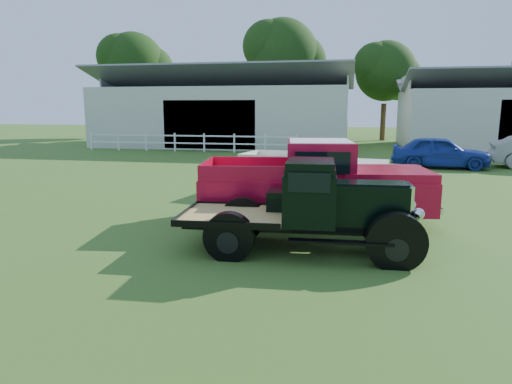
% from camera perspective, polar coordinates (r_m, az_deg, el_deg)
% --- Properties ---
extents(ground, '(120.00, 120.00, 0.00)m').
position_cam_1_polar(ground, '(8.96, -2.80, -7.96)').
color(ground, '#416E26').
extents(shed_left, '(18.80, 10.20, 5.60)m').
position_cam_1_polar(shed_left, '(35.42, -3.55, 10.47)').
color(shed_left, '#B5B4A5').
rests_on(shed_left, ground).
extents(fence_rail, '(14.20, 0.16, 1.20)m').
position_cam_1_polar(fence_rail, '(30.07, -8.31, 6.17)').
color(fence_rail, white).
rests_on(fence_rail, ground).
extents(tree_a, '(6.30, 6.30, 10.50)m').
position_cam_1_polar(tree_a, '(45.94, -14.98, 13.22)').
color(tree_a, black).
rests_on(tree_a, ground).
extents(tree_b, '(6.90, 6.90, 11.50)m').
position_cam_1_polar(tree_b, '(42.77, 3.27, 14.44)').
color(tree_b, black).
rests_on(tree_b, ground).
extents(tree_c, '(5.40, 5.40, 9.00)m').
position_cam_1_polar(tree_c, '(41.37, 15.79, 12.47)').
color(tree_c, black).
rests_on(tree_c, ground).
extents(vintage_flatbed, '(4.73, 2.08, 1.84)m').
position_cam_1_polar(vintage_flatbed, '(9.02, 6.16, -1.82)').
color(vintage_flatbed, black).
rests_on(vintage_flatbed, ground).
extents(red_pickup, '(5.93, 2.92, 2.08)m').
position_cam_1_polar(red_pickup, '(11.32, 7.30, 1.29)').
color(red_pickup, '#B80B2B').
rests_on(red_pickup, ground).
extents(white_pickup, '(5.08, 2.83, 1.76)m').
position_cam_1_polar(white_pickup, '(14.88, 7.04, 2.90)').
color(white_pickup, beige).
rests_on(white_pickup, ground).
extents(misc_car_blue, '(4.54, 2.11, 1.51)m').
position_cam_1_polar(misc_car_blue, '(23.32, 22.01, 4.65)').
color(misc_car_blue, navy).
rests_on(misc_car_blue, ground).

